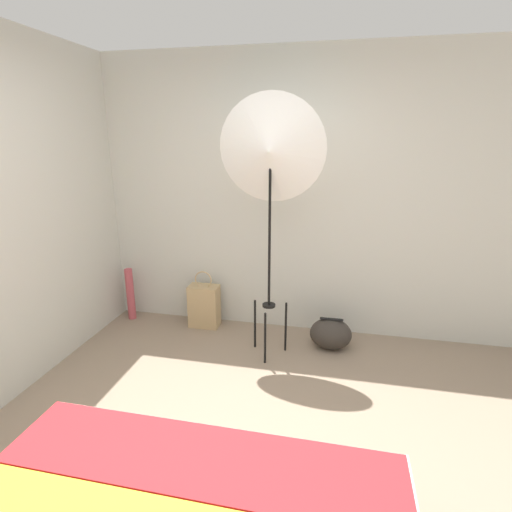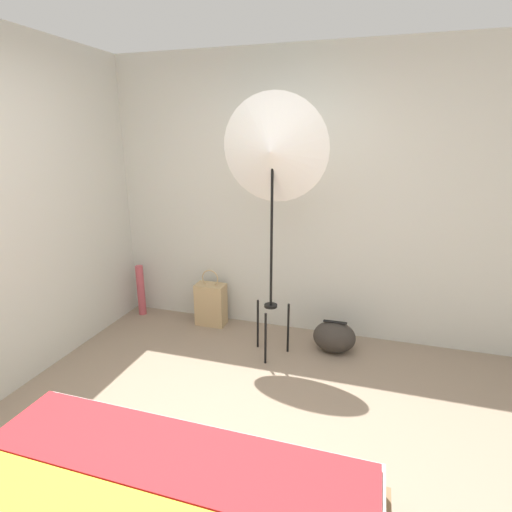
# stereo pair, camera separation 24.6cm
# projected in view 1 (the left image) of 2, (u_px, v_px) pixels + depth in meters

# --- Properties ---
(ground_plane) EXTENTS (14.00, 14.00, 0.00)m
(ground_plane) POSITION_uv_depth(u_px,v_px,m) (224.00, 510.00, 2.06)
(ground_plane) COLOR gray
(wall_back) EXTENTS (8.00, 0.05, 2.60)m
(wall_back) POSITION_uv_depth(u_px,v_px,m) (287.00, 198.00, 3.71)
(wall_back) COLOR beige
(wall_back) RESTS_ON ground_plane
(wall_side_left) EXTENTS (0.05, 8.00, 2.60)m
(wall_side_left) POSITION_uv_depth(u_px,v_px,m) (28.00, 213.00, 2.98)
(wall_side_left) COLOR beige
(wall_side_left) RESTS_ON ground_plane
(photo_umbrella) EXTENTS (0.85, 0.30, 2.18)m
(photo_umbrella) POSITION_uv_depth(u_px,v_px,m) (270.00, 152.00, 3.05)
(photo_umbrella) COLOR black
(photo_umbrella) RESTS_ON ground_plane
(tote_bag) EXTENTS (0.30, 0.17, 0.58)m
(tote_bag) POSITION_uv_depth(u_px,v_px,m) (204.00, 306.00, 4.00)
(tote_bag) COLOR tan
(tote_bag) RESTS_ON ground_plane
(duffel_bag) EXTENTS (0.37, 0.28, 0.29)m
(duffel_bag) POSITION_uv_depth(u_px,v_px,m) (331.00, 334.00, 3.59)
(duffel_bag) COLOR #332D28
(duffel_bag) RESTS_ON ground_plane
(paper_roll) EXTENTS (0.08, 0.08, 0.55)m
(paper_roll) POSITION_uv_depth(u_px,v_px,m) (130.00, 294.00, 4.15)
(paper_roll) COLOR #BC4C56
(paper_roll) RESTS_ON ground_plane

